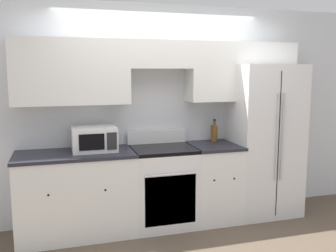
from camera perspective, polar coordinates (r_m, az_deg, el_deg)
ground_plane at (r=4.37m, az=1.21°, el=-16.12°), size 12.00×12.00×0.00m
wall_back at (r=4.55m, az=-0.97°, el=4.32°), size 8.00×0.39×2.60m
lower_cabinets_left at (r=4.31m, az=-13.80°, el=-10.04°), size 1.28×0.64×0.93m
lower_cabinets_right at (r=4.67m, az=6.92°, el=-8.41°), size 0.57×0.64×0.93m
oven_range at (r=4.46m, az=-0.76°, el=-9.10°), size 0.73×0.65×1.09m
refrigerator at (r=4.92m, az=14.15°, el=-2.02°), size 0.83×0.77×1.89m
microwave at (r=4.23m, az=-11.18°, el=-1.94°), size 0.48×0.38×0.27m
bottle at (r=4.76m, az=7.05°, el=-0.98°), size 0.08×0.08×0.28m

